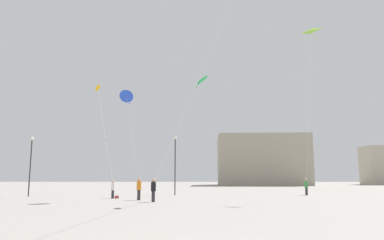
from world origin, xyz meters
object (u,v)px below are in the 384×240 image
Objects in this scene: person_in_white at (113,189)px; lamppost_west at (31,157)px; person_in_green at (306,186)px; handbag_beside_flyer at (116,197)px; person_in_orange at (139,188)px; kite_emerald_diamond at (201,80)px; person_in_black at (153,189)px; kite_lime_delta at (311,34)px; kite_cobalt_diamond at (126,96)px; lamppost_east at (175,156)px; kite_amber_diamond at (97,89)px; building_left_hall at (261,161)px.

person_in_white is 10.19m from lamppost_west.
handbag_beside_flyer is at bearing -152.63° from person_in_green.
person_in_orange is (2.69, -2.42, 0.12)m from person_in_white.
kite_emerald_diamond reaches higher than handbag_beside_flyer.
person_in_black is 20.40m from kite_lime_delta.
kite_emerald_diamond is at bearing -28.44° from kite_cobalt_diamond.
kite_emerald_diamond is 12.95m from lamppost_east.
kite_lime_delta is at bearing -19.72° from kite_amber_diamond.
lamppost_east is 14.64m from lamppost_west.
kite_amber_diamond is 10.25m from lamppost_west.
kite_amber_diamond is at bearing 119.18° from kite_cobalt_diamond.
lamppost_west is at bearing 171.18° from kite_lime_delta.
kite_lime_delta reaches higher than person_in_white.
person_in_black reaches higher than person_in_white.
person_in_green is (16.55, 8.45, -0.03)m from person_in_orange.
person_in_green is at bearing -2.62° from kite_amber_diamond.
kite_emerald_diamond is at bearing -104.57° from building_left_hall.
kite_cobalt_diamond is at bearing -60.82° from kite_amber_diamond.
person_in_green is 25.28m from kite_amber_diamond.
person_in_white is at bearing 127.41° from kite_cobalt_diamond.
lamppost_west is at bearing 160.27° from handbag_beside_flyer.
kite_amber_diamond is 1.87× the size of lamppost_west.
kite_cobalt_diamond is at bearing -111.13° from building_left_hall.
kite_emerald_diamond is at bearing -47.13° from kite_amber_diamond.
handbag_beside_flyer is (-4.94, -6.13, -3.98)m from lamppost_east.
person_in_green is at bearing 82.02° from kite_lime_delta.
building_left_hall is at bearing 69.76° from lamppost_east.
kite_amber_diamond is 57.70m from building_left_hall.
person_in_white is 3.62m from person_in_orange.
kite_emerald_diamond is (5.17, -2.84, 8.50)m from person_in_orange.
lamppost_east is (2.60, 8.65, 3.10)m from person_in_orange.
building_left_hall is 3.45× the size of lamppost_east.
building_left_hall reaches higher than lamppost_east.
person_in_green is 0.16× the size of kite_amber_diamond.
building_left_hall is 54.52m from lamppost_east.
person_in_orange is 0.29× the size of lamppost_east.
person_in_green is at bearing 44.79° from kite_emerald_diamond.
kite_amber_diamond reaches higher than kite_cobalt_diamond.
lamppost_east is at bearing 142.06° from person_in_white.
person_in_orange reaches higher than person_in_black.
person_in_white is at bearing -20.98° from lamppost_west.
person_in_orange is 2.72m from person_in_black.
person_in_white reaches higher than handbag_beside_flyer.
person_in_orange is 9.55m from lamppost_east.
person_in_orange is 10.34m from kite_emerald_diamond.
handbag_beside_flyer is at bearing -112.56° from building_left_hall.
kite_lime_delta is 23.39m from handbag_beside_flyer.
building_left_hall is (27.73, 50.27, -5.82)m from kite_amber_diamond.
handbag_beside_flyer is at bearing -118.03° from person_in_black.
person_in_green is at bearing 5.15° from lamppost_west.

